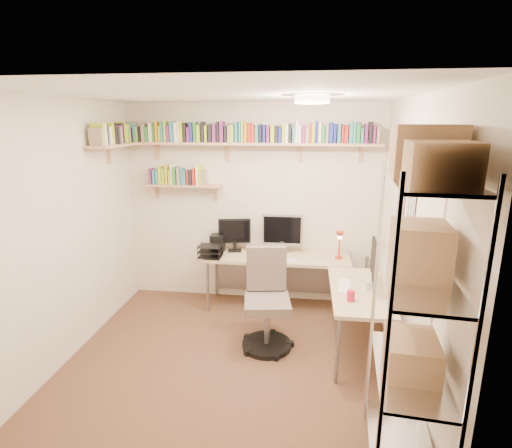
{
  "coord_description": "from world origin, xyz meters",
  "views": [
    {
      "loc": [
        0.68,
        -3.41,
        2.28
      ],
      "look_at": [
        0.17,
        0.55,
        1.25
      ],
      "focal_mm": 28.0,
      "sensor_mm": 36.0,
      "label": 1
    }
  ],
  "objects": [
    {
      "name": "wire_rack",
      "position": [
        1.36,
        -1.07,
        1.54
      ],
      "size": [
        0.51,
        0.93,
        2.26
      ],
      "rotation": [
        0.0,
        0.0,
        -0.09
      ],
      "color": "silver",
      "rests_on": "ground"
    },
    {
      "name": "ground",
      "position": [
        0.0,
        0.0,
        0.0
      ],
      "size": [
        3.2,
        3.2,
        0.0
      ],
      "primitive_type": "plane",
      "color": "#4D3921",
      "rests_on": "ground"
    },
    {
      "name": "corner_desk",
      "position": [
        0.48,
        0.99,
        0.67
      ],
      "size": [
        2.09,
        1.77,
        1.18
      ],
      "color": "beige",
      "rests_on": "ground"
    },
    {
      "name": "wall_shelves",
      "position": [
        -0.41,
        1.29,
        2.03
      ],
      "size": [
        3.12,
        1.09,
        0.8
      ],
      "color": "tan",
      "rests_on": "ground"
    },
    {
      "name": "room_shell",
      "position": [
        0.0,
        0.0,
        1.55
      ],
      "size": [
        3.24,
        3.04,
        2.52
      ],
      "color": "beige",
      "rests_on": "ground"
    },
    {
      "name": "office_chair",
      "position": [
        0.31,
        0.34,
        0.43
      ],
      "size": [
        0.54,
        0.55,
        1.03
      ],
      "rotation": [
        0.0,
        0.0,
        0.15
      ],
      "color": "black",
      "rests_on": "ground"
    }
  ]
}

